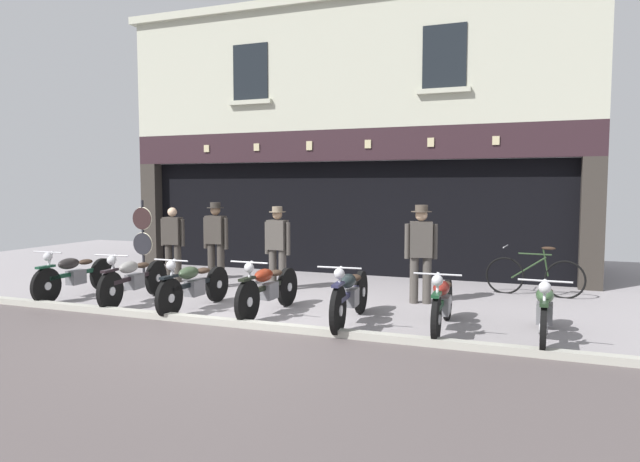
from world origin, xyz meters
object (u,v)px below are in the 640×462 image
object	(u,v)px
assistant_far_right	(421,249)
tyre_sign_pole	(143,232)
advert_board_near	(416,194)
motorcycle_far_left	(75,274)
salesman_left	(173,241)
shopkeeper_center	(216,240)
leaning_bicycle	(535,276)
motorcycle_right	(442,301)
motorcycle_far_right	(545,309)
salesman_right	(277,244)
motorcycle_center_left	(194,284)
motorcycle_center_right	(350,294)
motorcycle_center	(268,288)
motorcycle_left	(134,278)

from	to	relation	value
assistant_far_right	tyre_sign_pole	distance (m)	6.70
advert_board_near	motorcycle_far_left	bearing A→B (deg)	-140.68
salesman_left	tyre_sign_pole	bearing A→B (deg)	-30.49
shopkeeper_center	leaning_bicycle	xyz separation A→B (m)	(6.00, 1.30, -0.57)
shopkeeper_center	advert_board_near	world-z (taller)	advert_board_near
motorcycle_right	motorcycle_far_right	xyz separation A→B (m)	(1.33, -0.01, -0.00)
salesman_right	leaning_bicycle	xyz separation A→B (m)	(4.70, 1.16, -0.52)
motorcycle_center_left	motorcycle_center_right	xyz separation A→B (m)	(2.69, 0.01, 0.02)
motorcycle_far_right	tyre_sign_pole	bearing A→B (deg)	-15.88
tyre_sign_pole	leaning_bicycle	xyz separation A→B (m)	(8.48, 0.42, -0.60)
motorcycle_right	motorcycle_far_left	bearing A→B (deg)	-2.41
leaning_bicycle	tyre_sign_pole	bearing A→B (deg)	99.39
motorcycle_center	motorcycle_center_right	size ratio (longest dim) A/B	0.95
salesman_left	assistant_far_right	world-z (taller)	assistant_far_right
motorcycle_far_right	salesman_right	world-z (taller)	salesman_right
assistant_far_right	advert_board_near	size ratio (longest dim) A/B	1.85
salesman_right	tyre_sign_pole	distance (m)	3.85
motorcycle_center_right	motorcycle_right	world-z (taller)	motorcycle_center_right
motorcycle_far_left	shopkeeper_center	distance (m)	2.66
motorcycle_center	motorcycle_far_right	bearing A→B (deg)	-178.96
shopkeeper_center	salesman_right	size ratio (longest dim) A/B	1.04
motorcycle_right	assistant_far_right	bearing A→B (deg)	-71.87
motorcycle_center	salesman_left	bearing A→B (deg)	-30.40
motorcycle_center_left	advert_board_near	world-z (taller)	advert_board_near
motorcycle_right	shopkeeper_center	size ratio (longest dim) A/B	1.15
salesman_right	advert_board_near	world-z (taller)	advert_board_near
motorcycle_right	tyre_sign_pole	world-z (taller)	tyre_sign_pole
motorcycle_center_left	leaning_bicycle	size ratio (longest dim) A/B	1.12
motorcycle_far_left	assistant_far_right	xyz separation A→B (m)	(6.03, 1.68, 0.53)
motorcycle_far_left	motorcycle_center	bearing A→B (deg)	178.87
motorcycle_center_right	assistant_far_right	distance (m)	2.01
motorcycle_far_right	salesman_left	size ratio (longest dim) A/B	1.26
motorcycle_right	motorcycle_left	bearing A→B (deg)	-2.29
motorcycle_right	tyre_sign_pole	xyz separation A→B (m)	(-7.26, 2.75, 0.56)
motorcycle_center_right	shopkeeper_center	distance (m)	3.99
salesman_left	shopkeeper_center	bearing A→B (deg)	166.08
motorcycle_far_right	shopkeeper_center	bearing A→B (deg)	-15.18
salesman_left	leaning_bicycle	bearing A→B (deg)	-174.91
motorcycle_far_left	leaning_bicycle	size ratio (longest dim) A/B	1.15
shopkeeper_center	motorcycle_right	bearing A→B (deg)	159.98
salesman_left	leaning_bicycle	size ratio (longest dim) A/B	0.90
salesman_right	motorcycle_center_right	bearing A→B (deg)	141.33
motorcycle_far_left	advert_board_near	size ratio (longest dim) A/B	2.18
motorcycle_left	salesman_right	bearing A→B (deg)	-138.81
tyre_sign_pole	motorcycle_center_left	bearing A→B (deg)	-41.12
shopkeeper_center	tyre_sign_pole	world-z (taller)	tyre_sign_pole
motorcycle_left	leaning_bicycle	distance (m)	7.26
salesman_left	tyre_sign_pole	size ratio (longest dim) A/B	0.93
salesman_right	assistant_far_right	distance (m)	2.86
motorcycle_left	motorcycle_right	distance (m)	5.33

